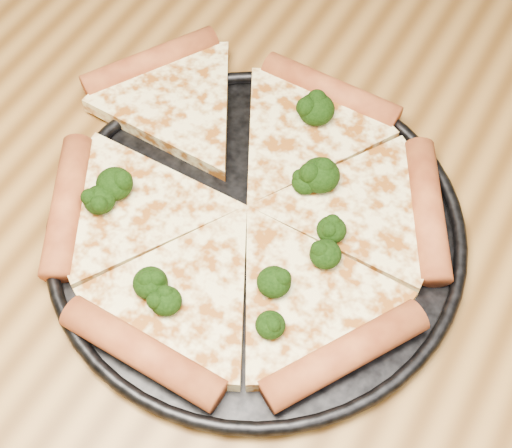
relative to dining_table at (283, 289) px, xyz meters
The scene contains 4 objects.
dining_table is the anchor object (origin of this frame).
pizza_pan 0.10m from the dining_table, 169.10° to the right, with size 0.38×0.38×0.02m.
pizza 0.12m from the dining_table, behind, with size 0.41×0.36×0.03m.
broccoli_florets 0.13m from the dining_table, behind, with size 0.23×0.27×0.03m.
Camera 1 is at (0.15, -0.31, 1.33)m, focal length 52.42 mm.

